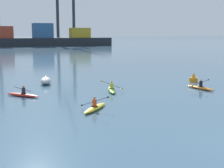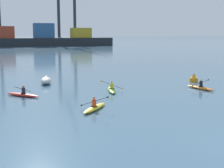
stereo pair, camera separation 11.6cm
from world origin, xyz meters
The scene contains 8 objects.
container_barge centered at (5.08, 116.04, 2.72)m, with size 52.17×8.43×8.60m.
gantry_crane_west_mid centered at (16.29, 125.40, 17.41)m, with size 7.93×21.18×35.11m.
capsized_dinghy centered at (-7.41, 23.50, 0.35)m, with size 1.57×2.76×0.76m.
channel_buoy centered at (7.90, 19.65, 0.36)m, with size 0.90×0.90×1.00m.
kayak_yellow centered at (-5.90, 10.79, 0.17)m, with size 2.66×2.98×1.05m.
kayak_red centered at (-10.21, 17.39, 0.17)m, with size 2.78×2.87×1.06m.
kayak_lime centered at (-2.41, 17.14, 0.17)m, with size 2.11×3.44×1.07m.
kayak_orange centered at (5.88, 15.49, 0.17)m, with size 2.22×3.45×0.95m.
Camera 2 is at (-12.16, -10.57, 5.33)m, focal length 52.70 mm.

